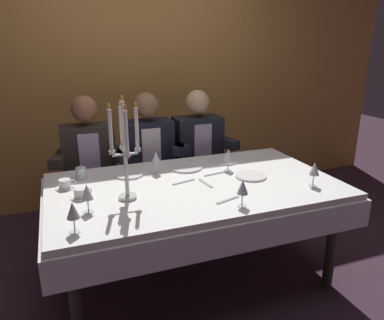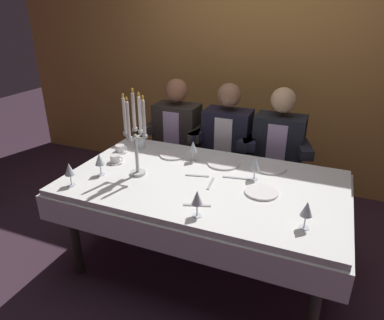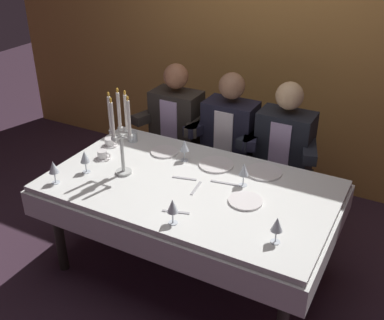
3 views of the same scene
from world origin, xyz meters
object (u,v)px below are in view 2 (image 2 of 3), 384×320
(wine_glass_4, at_px, (255,164))
(dinner_plate_1, at_px, (173,155))
(coffee_cup_0, at_px, (120,149))
(wine_glass_3, at_px, (100,160))
(dining_table, at_px, (203,195))
(wine_glass_5, at_px, (193,147))
(wine_glass_0, at_px, (197,198))
(seated_diner_2, at_px, (279,145))
(wine_glass_1, at_px, (69,170))
(coffee_cup_1, at_px, (115,159))
(wine_glass_2, at_px, (307,210))
(water_tumbler_0, at_px, (141,143))
(dinner_plate_0, at_px, (224,163))
(dinner_plate_3, at_px, (261,192))
(seated_diner_1, at_px, (227,138))
(dinner_plate_2, at_px, (269,167))
(seated_diner_0, at_px, (178,131))
(candelabra, at_px, (135,135))

(wine_glass_4, bearing_deg, dinner_plate_1, 167.44)
(coffee_cup_0, bearing_deg, wine_glass_3, -75.46)
(dining_table, xyz_separation_m, wine_glass_5, (-0.19, 0.27, 0.23))
(wine_glass_0, distance_m, seated_diner_2, 1.35)
(wine_glass_1, bearing_deg, dining_table, 27.54)
(wine_glass_3, bearing_deg, seated_diner_2, 45.41)
(dinner_plate_1, xyz_separation_m, coffee_cup_1, (-0.35, -0.29, 0.02))
(wine_glass_1, xyz_separation_m, wine_glass_2, (1.50, 0.09, 0.00))
(dinner_plate_1, xyz_separation_m, wine_glass_5, (0.19, -0.04, 0.11))
(wine_glass_0, relative_size, water_tumbler_0, 2.04)
(dining_table, relative_size, dinner_plate_0, 7.81)
(wine_glass_2, bearing_deg, dinner_plate_3, 135.39)
(wine_glass_4, height_order, seated_diner_1, seated_diner_1)
(wine_glass_1, distance_m, coffee_cup_1, 0.44)
(coffee_cup_0, xyz_separation_m, seated_diner_1, (0.71, 0.68, -0.03))
(coffee_cup_0, bearing_deg, dinner_plate_3, -10.88)
(dinner_plate_2, xyz_separation_m, seated_diner_2, (-0.02, 0.52, -0.01))
(wine_glass_0, bearing_deg, dinner_plate_0, 95.98)
(wine_glass_4, xyz_separation_m, seated_diner_2, (0.05, 0.74, -0.12))
(dinner_plate_0, distance_m, wine_glass_0, 0.76)
(dinner_plate_1, relative_size, seated_diner_0, 0.17)
(dinner_plate_0, xyz_separation_m, seated_diner_0, (-0.65, 0.58, -0.01))
(candelabra, xyz_separation_m, seated_diner_2, (0.83, 0.98, -0.30))
(wine_glass_2, bearing_deg, seated_diner_2, 105.84)
(dinner_plate_3, bearing_deg, wine_glass_2, -44.61)
(dinner_plate_3, height_order, wine_glass_1, wine_glass_1)
(seated_diner_2, bearing_deg, dinner_plate_1, -142.12)
(water_tumbler_0, xyz_separation_m, coffee_cup_1, (-0.03, -0.34, -0.01))
(candelabra, bearing_deg, coffee_cup_0, 138.93)
(dinner_plate_1, xyz_separation_m, wine_glass_3, (-0.33, -0.51, 0.11))
(wine_glass_2, bearing_deg, water_tumbler_0, 154.35)
(wine_glass_4, bearing_deg, dinner_plate_0, 149.61)
(wine_glass_5, xyz_separation_m, seated_diner_1, (0.09, 0.62, -0.12))
(wine_glass_1, xyz_separation_m, wine_glass_3, (0.09, 0.21, 0.00))
(dinner_plate_3, xyz_separation_m, coffee_cup_1, (-1.14, 0.04, 0.02))
(wine_glass_0, distance_m, wine_glass_2, 0.59)
(wine_glass_4, bearing_deg, seated_diner_0, 141.49)
(dinner_plate_2, distance_m, coffee_cup_0, 1.21)
(dinner_plate_2, height_order, wine_glass_0, wine_glass_0)
(wine_glass_0, height_order, seated_diner_2, seated_diner_2)
(dining_table, distance_m, water_tumbler_0, 0.80)
(dining_table, relative_size, seated_diner_2, 1.56)
(dinner_plate_1, distance_m, water_tumbler_0, 0.33)
(wine_glass_3, height_order, wine_glass_5, same)
(candelabra, xyz_separation_m, dinner_plate_1, (0.09, 0.40, -0.29))
(dinner_plate_3, relative_size, wine_glass_1, 1.33)
(dinner_plate_2, height_order, wine_glass_4, wine_glass_4)
(wine_glass_5, distance_m, seated_diner_0, 0.75)
(candelabra, distance_m, wine_glass_3, 0.32)
(dinner_plate_3, bearing_deg, wine_glass_1, -162.28)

